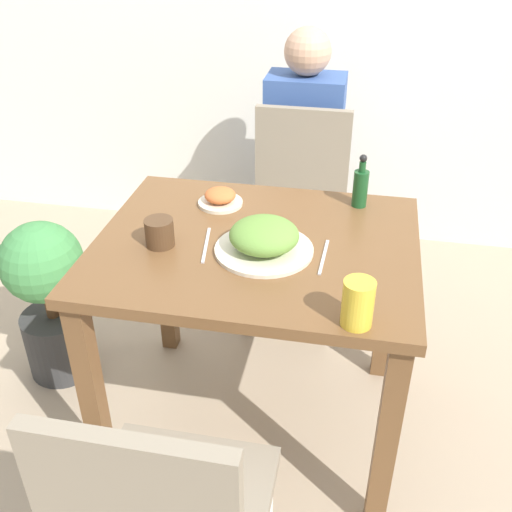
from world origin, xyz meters
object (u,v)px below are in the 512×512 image
Objects in this scene: chair_far at (297,207)px; side_plate at (220,198)px; juice_glass at (358,303)px; sauce_bottle at (361,186)px; potted_plant_left at (49,295)px; food_plate at (264,238)px; drink_cup at (160,233)px; person_figure at (303,161)px.

chair_far is 0.61m from side_plate.
chair_far is 6.01× the size of side_plate.
sauce_bottle is at bearing 92.14° from juice_glass.
chair_far is 1.36× the size of potted_plant_left.
food_plate is at bearing -90.03° from chair_far.
sauce_bottle is at bearing -59.03° from chair_far.
sauce_bottle is (0.26, -0.43, 0.32)m from chair_far.
food_plate reaches higher than side_plate.
food_plate is 0.40m from juice_glass.
chair_far is at bearing 104.77° from juice_glass.
chair_far is at bearing 68.81° from drink_cup.
side_plate is 0.13× the size of person_figure.
drink_cup is at bearing -111.19° from chair_far.
food_plate is (-0.00, -0.78, 0.29)m from chair_far.
person_figure is at bearing 110.32° from sauce_bottle.
chair_far is 0.32m from person_figure.
person_figure is (-0.30, 1.38, -0.23)m from juice_glass.
chair_far is at bearing 89.97° from food_plate.
sauce_bottle reaches higher than drink_cup.
drink_cup is 1.17m from person_figure.
juice_glass is 0.11× the size of person_figure.
potted_plant_left is (-0.54, 0.19, -0.43)m from drink_cup.
side_plate is (-0.20, 0.27, -0.02)m from food_plate.
food_plate is 3.37× the size of drink_cup.
potted_plant_left is at bearing 168.76° from food_plate.
chair_far is 3.09× the size of food_plate.
side_plate is at bearing -169.86° from sauce_bottle.
chair_far reaches higher than side_plate.
person_figure is at bearing 48.08° from potted_plant_left.
juice_glass is at bearing -22.02° from potted_plant_left.
person_figure reaches higher than drink_cup.
juice_glass reaches higher than drink_cup.
potted_plant_left is 0.56× the size of person_figure.
drink_cup is at bearing 155.71° from juice_glass.
sauce_bottle is 1.21m from potted_plant_left.
juice_glass is (0.48, -0.56, 0.04)m from side_plate.
chair_far is at bearing 35.72° from potted_plant_left.
sauce_bottle is (0.46, 0.08, 0.05)m from side_plate.
person_figure is (-0.27, 0.74, -0.24)m from sauce_bottle.
side_plate is at bearing 130.76° from juice_glass.
drink_cup reaches higher than side_plate.
food_plate is 2.36× the size of juice_glass.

